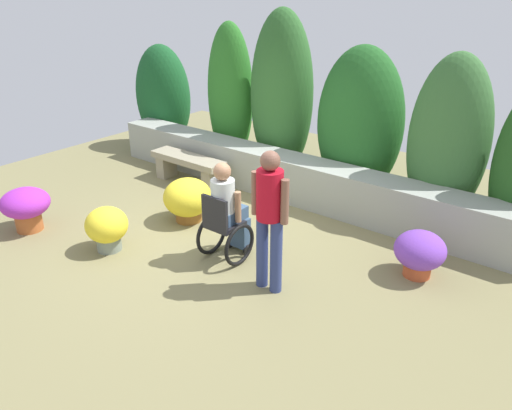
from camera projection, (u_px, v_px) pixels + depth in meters
name	position (u px, v px, depth m)	size (l,w,h in m)	color
ground_plane	(215.00, 240.00, 7.01)	(10.67, 10.67, 0.00)	olive
stone_retaining_wall	(291.00, 178.00, 8.21)	(7.56, 0.57, 0.71)	#989D92
hedge_backdrop	(305.00, 113.00, 8.48)	(8.21, 1.07, 2.93)	#185225
stone_bench	(188.00, 165.00, 8.78)	(1.49, 0.40, 0.51)	gray
person_in_wheelchair	(226.00, 215.00, 6.31)	(0.53, 0.66, 1.33)	black
person_standing_companion	(270.00, 213.00, 5.52)	(0.49, 0.30, 1.70)	navy
flower_pot_purple_near	(26.00, 206.00, 7.13)	(0.69, 0.69, 0.64)	#AA572A
flower_pot_terracotta_by_wall	(107.00, 227.00, 6.62)	(0.56, 0.56, 0.61)	gray
flower_pot_red_accent	(420.00, 252.00, 6.04)	(0.62, 0.62, 0.59)	#BB4E2B
flower_pot_small_foreground	(188.00, 199.00, 7.43)	(0.73, 0.73, 0.66)	brown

